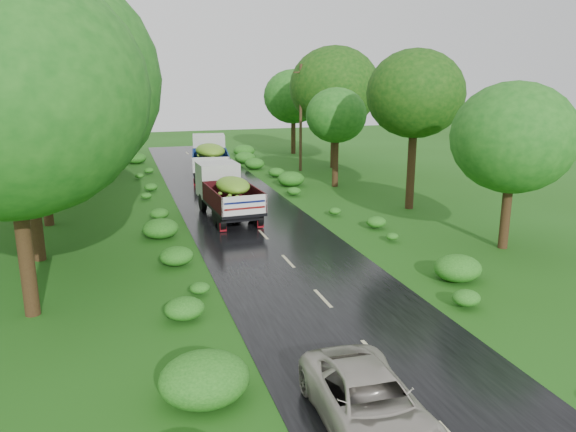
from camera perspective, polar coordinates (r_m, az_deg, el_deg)
name	(u,v)px	position (r m, az deg, el deg)	size (l,w,h in m)	color
ground	(374,354)	(15.96, 8.76, -13.69)	(120.00, 120.00, 0.00)	#1C4D10
road	(313,288)	(20.13, 2.55, -7.32)	(6.50, 80.00, 0.02)	black
road_lines	(304,278)	(21.01, 1.63, -6.32)	(0.12, 69.60, 0.00)	#BFB78C
truck_near	(226,190)	(29.53, -6.28, 2.69)	(2.55, 6.31, 2.60)	black
truck_far	(210,155)	(40.87, -7.95, 6.15)	(3.30, 7.05, 2.85)	black
car	(369,403)	(12.73, 8.24, -18.28)	(2.06, 4.48, 1.24)	#B0A89D
utility_pole	(301,117)	(42.92, 1.30, 10.03)	(1.32, 0.66, 7.97)	#382616
trees_left	(46,79)	(34.67, -23.35, 12.65)	(6.44, 35.04, 9.82)	black
trees_right	(357,101)	(38.65, 7.00, 11.50)	(5.94, 33.22, 7.93)	black
shrubs	(253,217)	(28.24, -3.57, -0.14)	(11.90, 44.00, 0.70)	#1A5D16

